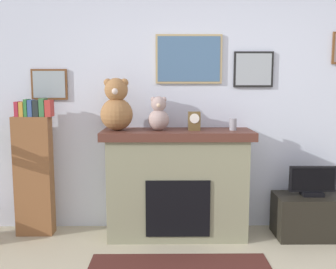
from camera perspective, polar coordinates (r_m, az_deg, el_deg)
back_wall at (r=4.00m, az=5.96°, el=4.63°), size 5.20×0.15×2.60m
fireplace at (r=3.80m, az=1.36°, el=-7.21°), size 1.46×0.54×1.06m
bookshelf at (r=4.02m, az=-19.42°, el=-5.07°), size 0.39×0.16×1.37m
tv_stand at (r=4.10m, az=20.57°, el=-11.36°), size 0.70×0.40×0.42m
television at (r=4.01m, az=20.81°, el=-6.69°), size 0.46×0.14×0.30m
candle_jar at (r=3.73m, az=9.71°, el=1.51°), size 0.07×0.07×0.12m
mantel_clock at (r=3.68m, az=3.94°, el=2.03°), size 0.12×0.09×0.18m
teddy_bear_grey at (r=3.69m, az=-7.71°, el=4.10°), size 0.31×0.31×0.50m
teddy_bear_tan at (r=3.67m, az=-1.41°, el=2.92°), size 0.20×0.20×0.33m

